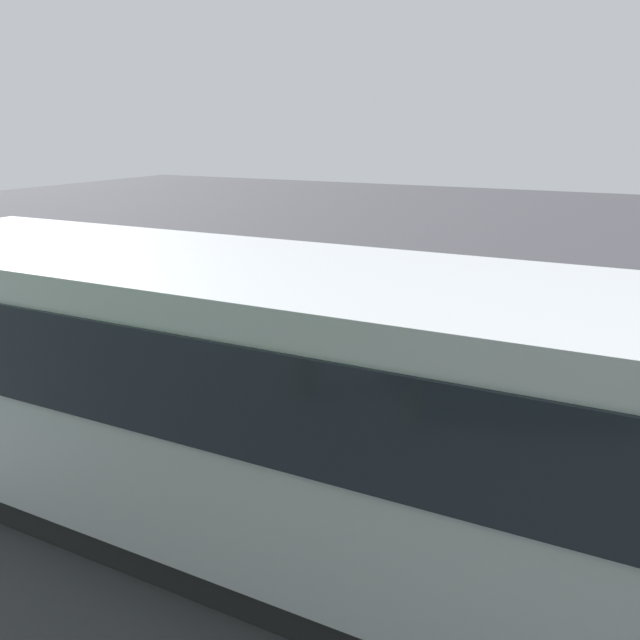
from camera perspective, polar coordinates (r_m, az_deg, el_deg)
ground_plane at (r=10.58m, az=5.75°, el=-6.71°), size 80.00×80.00×0.00m
tour_bus at (r=6.33m, az=-8.12°, el=-8.41°), size 9.71×2.82×3.25m
spectator_far_left at (r=8.26m, az=11.45°, el=-6.35°), size 0.57×0.32×1.79m
spectator_left at (r=8.75m, az=3.73°, el=-4.76°), size 0.58×0.34×1.74m
spectator_centre at (r=9.27m, az=-1.61°, el=-3.06°), size 0.58×0.36×1.80m
spectator_right at (r=9.58m, az=-9.17°, el=-2.72°), size 0.58×0.35×1.77m
parked_motorcycle_silver at (r=7.99m, az=7.22°, el=-11.76°), size 2.05×0.58×0.99m
stunt_motorcycle at (r=14.14m, az=-6.29°, el=2.47°), size 2.05×0.59×1.23m
traffic_cone at (r=12.94m, az=4.09°, el=-0.42°), size 0.34×0.34×0.63m
bay_line_a at (r=10.34m, az=13.62°, el=-7.77°), size 0.27×3.66×0.01m
bay_line_b at (r=11.03m, az=1.32°, el=-5.51°), size 0.31×4.58×0.01m
bay_line_c at (r=12.16m, az=-9.03°, el=-3.39°), size 0.30×4.33×0.01m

